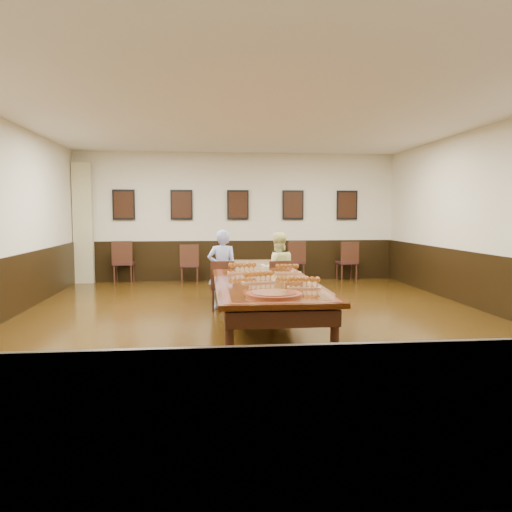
{
  "coord_description": "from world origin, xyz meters",
  "views": [
    {
      "loc": [
        -0.83,
        -7.58,
        1.71
      ],
      "look_at": [
        0.0,
        0.5,
        1.0
      ],
      "focal_mm": 35.0,
      "sensor_mm": 36.0,
      "label": 1
    }
  ],
  "objects": [
    {
      "name": "red_plate_grp",
      "position": [
        -0.15,
        -0.1,
        0.76
      ],
      "size": [
        0.18,
        0.18,
        0.02
      ],
      "color": "#A81D0B",
      "rests_on": "conference_table"
    },
    {
      "name": "conference_table",
      "position": [
        0.0,
        0.0,
        0.61
      ],
      "size": [
        1.4,
        5.0,
        0.76
      ],
      "color": "black",
      "rests_on": "floor"
    },
    {
      "name": "spare_chair_a",
      "position": [
        -2.8,
        4.72,
        0.52
      ],
      "size": [
        0.48,
        0.53,
        1.03
      ],
      "primitive_type": null,
      "rotation": [
        0.0,
        0.0,
        3.14
      ],
      "color": "#331617",
      "rests_on": "floor"
    },
    {
      "name": "flight_c",
      "position": [
        -0.11,
        -0.89,
        0.83
      ],
      "size": [
        0.47,
        0.25,
        0.17
      ],
      "color": "#9B6841",
      "rests_on": "conference_table"
    },
    {
      "name": "ceiling",
      "position": [
        0.0,
        0.0,
        3.21
      ],
      "size": [
        8.0,
        10.0,
        0.02
      ],
      "primitive_type": "cube",
      "color": "white",
      "rests_on": "floor"
    },
    {
      "name": "person_woman",
      "position": [
        0.47,
        1.27,
        0.68
      ],
      "size": [
        0.7,
        0.55,
        1.35
      ],
      "primitive_type": "imported",
      "rotation": [
        0.0,
        0.0,
        3.19
      ],
      "color": "#F8F89B",
      "rests_on": "floor"
    },
    {
      "name": "posters",
      "position": [
        0.0,
        4.94,
        1.9
      ],
      "size": [
        6.14,
        0.04,
        0.74
      ],
      "color": "black",
      "rests_on": "wall_back"
    },
    {
      "name": "flight_d",
      "position": [
        0.41,
        -1.45,
        0.82
      ],
      "size": [
        0.44,
        0.19,
        0.16
      ],
      "color": "#9B6841",
      "rests_on": "conference_table"
    },
    {
      "name": "flight_a",
      "position": [
        -0.25,
        0.23,
        0.83
      ],
      "size": [
        0.48,
        0.18,
        0.17
      ],
      "color": "#9B6841",
      "rests_on": "conference_table"
    },
    {
      "name": "curtain",
      "position": [
        -3.75,
        4.82,
        1.45
      ],
      "size": [
        0.45,
        0.18,
        2.9
      ],
      "primitive_type": "cube",
      "color": "tan",
      "rests_on": "floor"
    },
    {
      "name": "spare_chair_b",
      "position": [
        -1.2,
        4.48,
        0.48
      ],
      "size": [
        0.45,
        0.49,
        0.95
      ],
      "primitive_type": null,
      "rotation": [
        0.0,
        0.0,
        3.15
      ],
      "color": "#331617",
      "rests_on": "floor"
    },
    {
      "name": "wall_right",
      "position": [
        4.01,
        0.0,
        1.6
      ],
      "size": [
        0.02,
        10.0,
        3.2
      ],
      "primitive_type": "cube",
      "color": "beige",
      "rests_on": "floor"
    },
    {
      "name": "pink_phone",
      "position": [
        0.6,
        0.35,
        0.76
      ],
      "size": [
        0.1,
        0.15,
        0.01
      ],
      "primitive_type": "cube",
      "rotation": [
        0.0,
        0.0,
        0.31
      ],
      "color": "#D7478B",
      "rests_on": "conference_table"
    },
    {
      "name": "wall_back",
      "position": [
        0.0,
        5.01,
        1.6
      ],
      "size": [
        8.0,
        0.02,
        3.2
      ],
      "primitive_type": "cube",
      "color": "beige",
      "rests_on": "floor"
    },
    {
      "name": "spare_chair_c",
      "position": [
        1.38,
        4.7,
        0.5
      ],
      "size": [
        0.57,
        0.6,
        1.01
      ],
      "primitive_type": null,
      "rotation": [
        0.0,
        0.0,
        3.35
      ],
      "color": "#331617",
      "rests_on": "floor"
    },
    {
      "name": "wainscoting",
      "position": [
        0.0,
        0.0,
        0.5
      ],
      "size": [
        8.0,
        10.0,
        1.0
      ],
      "color": "black",
      "rests_on": "floor"
    },
    {
      "name": "chair_woman",
      "position": [
        0.47,
        1.17,
        0.43
      ],
      "size": [
        0.43,
        0.46,
        0.87
      ],
      "primitive_type": null,
      "rotation": [
        0.0,
        0.0,
        3.19
      ],
      "color": "#331617",
      "rests_on": "floor"
    },
    {
      "name": "spare_chair_d",
      "position": [
        2.72,
        4.59,
        0.49
      ],
      "size": [
        0.49,
        0.53,
        0.98
      ],
      "primitive_type": null,
      "rotation": [
        0.0,
        0.0,
        3.19
      ],
      "color": "#331617",
      "rests_on": "floor"
    },
    {
      "name": "floor",
      "position": [
        0.0,
        0.0,
        -0.01
      ],
      "size": [
        8.0,
        10.0,
        0.02
      ],
      "primitive_type": "cube",
      "color": "black",
      "rests_on": "ground"
    },
    {
      "name": "chair_man",
      "position": [
        -0.53,
        1.06,
        0.44
      ],
      "size": [
        0.42,
        0.46,
        0.88
      ],
      "primitive_type": null,
      "rotation": [
        0.0,
        0.0,
        3.13
      ],
      "color": "#331617",
      "rests_on": "floor"
    },
    {
      "name": "flight_b",
      "position": [
        0.46,
        0.12,
        0.82
      ],
      "size": [
        0.43,
        0.17,
        0.16
      ],
      "color": "#9B6841",
      "rests_on": "conference_table"
    },
    {
      "name": "wall_front",
      "position": [
        0.0,
        -5.01,
        1.6
      ],
      "size": [
        8.0,
        0.02,
        3.2
      ],
      "primitive_type": "cube",
      "color": "beige",
      "rests_on": "floor"
    },
    {
      "name": "person_man",
      "position": [
        -0.53,
        1.16,
        0.71
      ],
      "size": [
        0.52,
        0.35,
        1.41
      ],
      "primitive_type": "imported",
      "rotation": [
        0.0,
        0.0,
        3.13
      ],
      "color": "#5167CA",
      "rests_on": "floor"
    },
    {
      "name": "carved_platter",
      "position": [
        -0.05,
        -1.99,
        0.77
      ],
      "size": [
        0.72,
        0.72,
        0.05
      ],
      "color": "#602213",
      "rests_on": "conference_table"
    }
  ]
}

